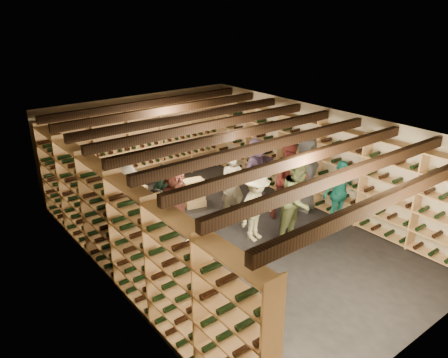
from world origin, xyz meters
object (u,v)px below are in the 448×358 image
person_10 (164,196)px  person_12 (305,175)px  person_3 (256,207)px  person_8 (290,181)px  person_7 (233,187)px  person_9 (127,203)px  crate_stack_right (194,193)px  crate_stack_left (136,200)px  person_0 (134,229)px  person_2 (298,199)px  crate_loose (189,186)px  person_11 (257,168)px  person_4 (339,193)px  person_5 (175,202)px  person_1 (161,234)px

person_10 → person_12: person_12 is taller
person_3 → person_8: person_8 is taller
person_7 → person_9: bearing=177.1°
crate_stack_right → person_3: bearing=-87.5°
person_8 → crate_stack_left: bearing=161.5°
crate_stack_left → person_0: 2.43m
person_2 → crate_stack_left: bearing=110.8°
crate_stack_left → crate_loose: (1.76, 0.41, -0.25)m
person_2 → person_11: person_2 is taller
person_8 → person_10: 2.83m
crate_stack_left → person_4: 4.63m
person_7 → person_9: size_ratio=0.97×
person_5 → person_11: 2.79m
person_9 → person_11: 3.55m
crate_loose → crate_stack_right: bearing=-116.0°
crate_stack_left → person_4: (3.27, -3.26, 0.42)m
crate_stack_right → person_1: (-2.11, -2.07, 0.51)m
person_4 → person_2: bearing=-178.3°
crate_stack_left → person_1: bearing=-107.4°
crate_stack_right → person_10: (-1.12, -0.51, 0.40)m
person_0 → person_2: bearing=0.7°
crate_stack_left → person_2: bearing=-57.0°
person_9 → person_3: bearing=-16.3°
person_9 → person_12: person_12 is taller
person_1 → person_11: bearing=26.3°
person_8 → person_10: person_8 is taller
crate_loose → person_2: bearing=-85.3°
crate_loose → person_5: (-1.63, -1.98, 0.74)m
person_5 → crate_stack_left: bearing=89.0°
crate_stack_left → person_2: (2.05, -3.17, 0.58)m
person_8 → person_9: size_ratio=1.08×
person_0 → crate_stack_left: bearing=81.8°
person_8 → person_10: bearing=174.7°
person_12 → person_3: bearing=174.8°
person_0 → person_7: 2.70m
person_2 → person_10: (-1.87, 2.15, -0.18)m
person_0 → person_3: person_0 is taller
person_5 → person_12: size_ratio=0.93×
person_10 → person_12: size_ratio=0.83×
crate_loose → person_4: size_ratio=0.33×
crate_stack_right → person_4: 3.40m
crate_stack_right → person_4: (1.96, -2.74, 0.42)m
crate_loose → person_12: bearing=-60.7°
person_3 → crate_stack_right: bearing=81.6°
person_1 → person_10: person_1 is taller
crate_stack_right → person_8: 2.35m
person_12 → person_2: bearing=-159.9°
crate_loose → person_3: person_3 is taller
crate_stack_right → person_3: 2.16m
person_0 → person_4: person_0 is taller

